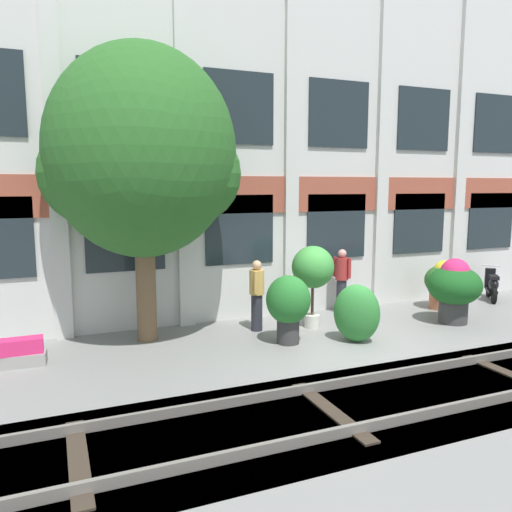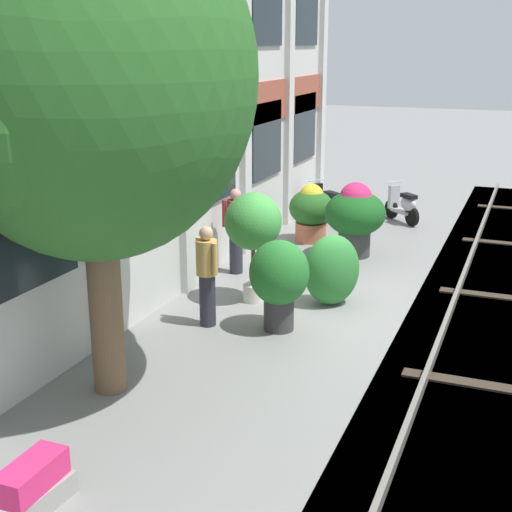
# 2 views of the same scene
# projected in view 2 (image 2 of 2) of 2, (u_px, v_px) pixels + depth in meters

# --- Properties ---
(ground_plane) EXTENTS (80.00, 80.00, 0.00)m
(ground_plane) POSITION_uv_depth(u_px,v_px,m) (324.00, 309.00, 12.16)
(ground_plane) COLOR gray
(apartment_facade) EXTENTS (16.83, 0.64, 8.97)m
(apartment_facade) POSITION_uv_depth(u_px,v_px,m) (166.00, 37.00, 11.90)
(apartment_facade) COLOR silver
(apartment_facade) RESTS_ON ground
(rail_tracks) EXTENTS (24.47, 2.80, 0.43)m
(rail_tracks) POSITION_uv_depth(u_px,v_px,m) (492.00, 340.00, 11.22)
(rail_tracks) COLOR #5B5449
(rail_tracks) RESTS_ON ground
(broadleaf_tree) EXTENTS (4.09, 3.89, 6.18)m
(broadleaf_tree) POSITION_uv_depth(u_px,v_px,m) (91.00, 86.00, 8.26)
(broadleaf_tree) COLOR brown
(broadleaf_tree) RESTS_ON ground
(potted_plant_ribbed_drum) EXTENTS (0.94, 0.94, 1.46)m
(potted_plant_ribbed_drum) POSITION_uv_depth(u_px,v_px,m) (279.00, 277.00, 11.07)
(potted_plant_ribbed_drum) COLOR #333333
(potted_plant_ribbed_drum) RESTS_ON ground
(potted_plant_fluted_column) EXTENTS (1.28, 1.28, 1.59)m
(potted_plant_fluted_column) POSITION_uv_depth(u_px,v_px,m) (355.00, 214.00, 14.96)
(potted_plant_fluted_column) COLOR #333333
(potted_plant_fluted_column) RESTS_ON ground
(potted_plant_stone_basin) EXTENTS (1.00, 1.00, 1.33)m
(potted_plant_stone_basin) POSITION_uv_depth(u_px,v_px,m) (311.00, 210.00, 16.15)
(potted_plant_stone_basin) COLOR #B76647
(potted_plant_stone_basin) RESTS_ON ground
(potted_plant_low_pan) EXTENTS (0.99, 0.99, 1.94)m
(potted_plant_low_pan) POSITION_uv_depth(u_px,v_px,m) (253.00, 224.00, 12.16)
(potted_plant_low_pan) COLOR beige
(potted_plant_low_pan) RESTS_ON ground
(potted_plant_square_trough) EXTENTS (0.88, 0.45, 0.52)m
(potted_plant_square_trough) POSITION_uv_depth(u_px,v_px,m) (33.00, 487.00, 6.88)
(potted_plant_square_trough) COLOR gray
(potted_plant_square_trough) RESTS_ON ground
(scooter_near_curb) EXTENTS (0.93, 1.14, 0.98)m
(scooter_near_curb) POSITION_uv_depth(u_px,v_px,m) (327.00, 203.00, 18.12)
(scooter_near_curb) COLOR black
(scooter_near_curb) RESTS_ON ground
(scooter_second_parked) EXTENTS (1.03, 1.04, 0.98)m
(scooter_second_parked) POSITION_uv_depth(u_px,v_px,m) (403.00, 206.00, 17.88)
(scooter_second_parked) COLOR black
(scooter_second_parked) RESTS_ON ground
(resident_by_doorway) EXTENTS (0.34, 0.48, 1.69)m
(resident_by_doorway) POSITION_uv_depth(u_px,v_px,m) (236.00, 228.00, 13.83)
(resident_by_doorway) COLOR #282833
(resident_by_doorway) RESTS_ON ground
(resident_watching_tracks) EXTENTS (0.34, 0.47, 1.64)m
(resident_watching_tracks) POSITION_uv_depth(u_px,v_px,m) (207.00, 273.00, 11.24)
(resident_watching_tracks) COLOR #282833
(resident_watching_tracks) RESTS_ON ground
(topiary_hedge) EXTENTS (1.18, 1.21, 1.24)m
(topiary_hedge) POSITION_uv_depth(u_px,v_px,m) (332.00, 270.00, 12.22)
(topiary_hedge) COLOR #2D7A33
(topiary_hedge) RESTS_ON ground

